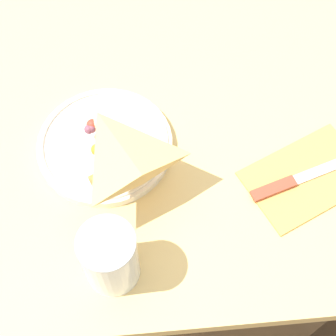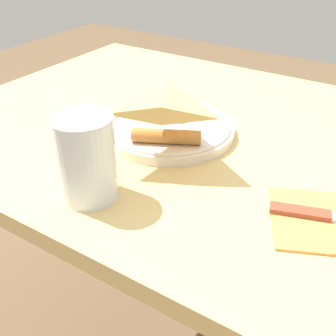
{
  "view_description": "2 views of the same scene",
  "coord_description": "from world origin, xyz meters",
  "px_view_note": "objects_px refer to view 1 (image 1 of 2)",
  "views": [
    {
      "loc": [
        0.03,
        -0.51,
        1.52
      ],
      "look_at": [
        0.07,
        -0.13,
        0.83
      ],
      "focal_mm": 55.0,
      "sensor_mm": 36.0,
      "label": 1
    },
    {
      "loc": [
        0.33,
        -0.61,
        1.12
      ],
      "look_at": [
        0.05,
        -0.19,
        0.8
      ],
      "focal_mm": 45.0,
      "sensor_mm": 36.0,
      "label": 2
    }
  ],
  "objects_px": {
    "milk_glass": "(110,258)",
    "butter_knife": "(302,178)",
    "dining_table": "(129,162)",
    "plate_pizza": "(105,143)",
    "napkin_folded": "(307,177)"
  },
  "relations": [
    {
      "from": "milk_glass",
      "to": "butter_knife",
      "type": "relative_size",
      "value": 0.59
    },
    {
      "from": "dining_table",
      "to": "plate_pizza",
      "type": "bearing_deg",
      "value": -125.97
    },
    {
      "from": "butter_knife",
      "to": "napkin_folded",
      "type": "bearing_deg",
      "value": -0.0
    },
    {
      "from": "dining_table",
      "to": "milk_glass",
      "type": "xyz_separation_m",
      "value": [
        -0.03,
        -0.26,
        0.19
      ]
    },
    {
      "from": "dining_table",
      "to": "butter_knife",
      "type": "height_order",
      "value": "butter_knife"
    },
    {
      "from": "dining_table",
      "to": "plate_pizza",
      "type": "distance_m",
      "value": 0.16
    },
    {
      "from": "milk_glass",
      "to": "napkin_folded",
      "type": "relative_size",
      "value": 0.52
    },
    {
      "from": "milk_glass",
      "to": "napkin_folded",
      "type": "distance_m",
      "value": 0.35
    },
    {
      "from": "napkin_folded",
      "to": "butter_knife",
      "type": "distance_m",
      "value": 0.01
    },
    {
      "from": "plate_pizza",
      "to": "butter_knife",
      "type": "distance_m",
      "value": 0.33
    },
    {
      "from": "milk_glass",
      "to": "butter_knife",
      "type": "distance_m",
      "value": 0.34
    },
    {
      "from": "dining_table",
      "to": "butter_knife",
      "type": "xyz_separation_m",
      "value": [
        0.29,
        -0.14,
        0.14
      ]
    },
    {
      "from": "napkin_folded",
      "to": "butter_knife",
      "type": "xyz_separation_m",
      "value": [
        -0.01,
        -0.0,
        0.0
      ]
    },
    {
      "from": "dining_table",
      "to": "plate_pizza",
      "type": "height_order",
      "value": "plate_pizza"
    },
    {
      "from": "dining_table",
      "to": "napkin_folded",
      "type": "height_order",
      "value": "napkin_folded"
    }
  ]
}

